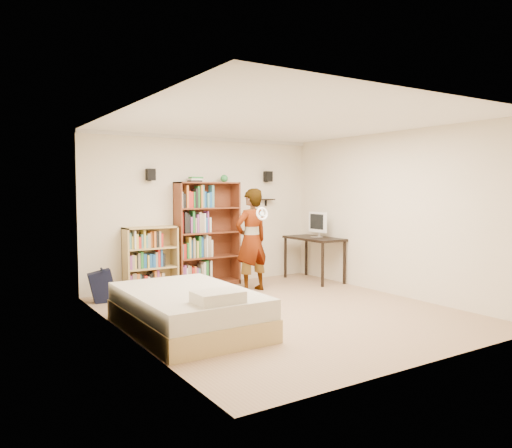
{
  "coord_description": "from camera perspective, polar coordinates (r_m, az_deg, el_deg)",
  "views": [
    {
      "loc": [
        -4.11,
        -5.71,
        1.76
      ],
      "look_at": [
        -0.08,
        0.6,
        1.23
      ],
      "focal_mm": 35.0,
      "sensor_mm": 36.0,
      "label": 1
    }
  ],
  "objects": [
    {
      "name": "low_bookshelf",
      "position": [
        8.67,
        -11.94,
        -3.99
      ],
      "size": [
        0.9,
        0.34,
        1.12
      ],
      "primitive_type": null,
      "color": "tan",
      "rests_on": "ground"
    },
    {
      "name": "crown_molding",
      "position": [
        7.09,
        3.21,
        11.42
      ],
      "size": [
        4.5,
        5.0,
        0.06
      ],
      "color": "silver",
      "rests_on": "room_shell"
    },
    {
      "name": "daybed",
      "position": [
        6.34,
        -7.82,
        -9.17
      ],
      "size": [
        1.39,
        2.13,
        0.63
      ],
      "primitive_type": null,
      "color": "beige",
      "rests_on": "ground"
    },
    {
      "name": "speaker_left",
      "position": [
        8.67,
        -11.94,
        5.55
      ],
      "size": [
        0.14,
        0.12,
        0.2
      ],
      "primitive_type": "cube",
      "color": "black",
      "rests_on": "room_shell"
    },
    {
      "name": "imac",
      "position": [
        9.59,
        6.97,
        -0.07
      ],
      "size": [
        0.1,
        0.48,
        0.48
      ],
      "primitive_type": null,
      "rotation": [
        0.0,
        0.0,
        -0.0
      ],
      "color": "white",
      "rests_on": "computer_desk"
    },
    {
      "name": "ground",
      "position": [
        7.25,
        3.13,
        -10.0
      ],
      "size": [
        4.5,
        5.0,
        0.01
      ],
      "primitive_type": "cube",
      "color": "tan",
      "rests_on": "ground"
    },
    {
      "name": "speaker_right",
      "position": [
        9.78,
        1.4,
        5.46
      ],
      "size": [
        0.14,
        0.12,
        0.2
      ],
      "primitive_type": "cube",
      "color": "black",
      "rests_on": "room_shell"
    },
    {
      "name": "wall_shelf",
      "position": [
        9.79,
        1.36,
        2.82
      ],
      "size": [
        0.25,
        0.16,
        0.02
      ],
      "primitive_type": "cube",
      "color": "black",
      "rests_on": "room_shell"
    },
    {
      "name": "person",
      "position": [
        8.55,
        -0.52,
        -1.84
      ],
      "size": [
        0.69,
        0.5,
        1.77
      ],
      "primitive_type": "imported",
      "rotation": [
        0.0,
        0.0,
        3.26
      ],
      "color": "black",
      "rests_on": "ground"
    },
    {
      "name": "wii_wheel",
      "position": [
        8.24,
        0.69,
        1.18
      ],
      "size": [
        0.23,
        0.09,
        0.23
      ],
      "primitive_type": "torus",
      "rotation": [
        1.36,
        0.0,
        0.0
      ],
      "color": "white",
      "rests_on": "person"
    },
    {
      "name": "tall_bookshelf",
      "position": [
        9.06,
        -5.55,
        -1.16
      ],
      "size": [
        1.19,
        0.35,
        1.88
      ],
      "primitive_type": null,
      "color": "brown",
      "rests_on": "ground"
    },
    {
      "name": "computer_desk",
      "position": [
        9.63,
        6.63,
        -3.99
      ],
      "size": [
        0.61,
        1.22,
        0.84
      ],
      "primitive_type": null,
      "color": "black",
      "rests_on": "ground"
    },
    {
      "name": "room_shell",
      "position": [
        7.03,
        3.18,
        4.06
      ],
      "size": [
        4.52,
        5.02,
        2.71
      ],
      "color": "silver",
      "rests_on": "ground"
    },
    {
      "name": "navy_bag",
      "position": [
        8.14,
        -17.16,
        -6.78
      ],
      "size": [
        0.41,
        0.29,
        0.51
      ],
      "primitive_type": null,
      "rotation": [
        0.0,
        0.0,
        -0.13
      ],
      "color": "black",
      "rests_on": "ground"
    }
  ]
}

